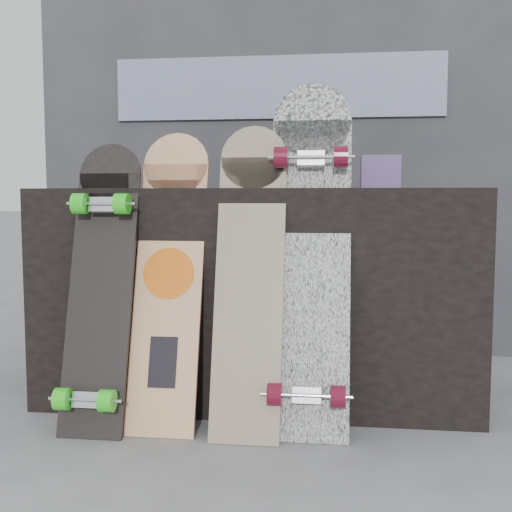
# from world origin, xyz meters

# --- Properties ---
(ground) EXTENTS (60.00, 60.00, 0.00)m
(ground) POSITION_xyz_m (0.00, 0.00, 0.00)
(ground) COLOR slate
(ground) RESTS_ON ground
(vendor_table) EXTENTS (1.60, 0.60, 0.80)m
(vendor_table) POSITION_xyz_m (0.00, 0.50, 0.40)
(vendor_table) COLOR black
(vendor_table) RESTS_ON ground
(booth) EXTENTS (2.40, 0.22, 2.20)m
(booth) POSITION_xyz_m (0.00, 1.35, 1.10)
(booth) COLOR #353439
(booth) RESTS_ON ground
(merch_box_purple) EXTENTS (0.18, 0.12, 0.10)m
(merch_box_purple) POSITION_xyz_m (-0.33, 0.51, 0.85)
(merch_box_purple) COLOR navy
(merch_box_purple) RESTS_ON vendor_table
(merch_box_small) EXTENTS (0.14, 0.14, 0.12)m
(merch_box_small) POSITION_xyz_m (0.45, 0.50, 0.86)
(merch_box_small) COLOR navy
(merch_box_small) RESTS_ON vendor_table
(merch_box_flat) EXTENTS (0.22, 0.10, 0.06)m
(merch_box_flat) POSITION_xyz_m (0.22, 0.62, 0.83)
(merch_box_flat) COLOR #D1B78C
(merch_box_flat) RESTS_ON vendor_table
(longboard_geisha) EXTENTS (0.23, 0.31, 1.00)m
(longboard_geisha) POSITION_xyz_m (-0.26, 0.18, 0.53)
(longboard_geisha) COLOR #C4B784
(longboard_geisha) RESTS_ON ground
(longboard_celtic) EXTENTS (0.22, 0.30, 1.01)m
(longboard_celtic) POSITION_xyz_m (0.02, 0.15, 0.54)
(longboard_celtic) COLOR beige
(longboard_celtic) RESTS_ON ground
(longboard_cascadia) EXTENTS (0.27, 0.37, 1.16)m
(longboard_cascadia) POSITION_xyz_m (0.21, 0.19, 0.60)
(longboard_cascadia) COLOR white
(longboard_cascadia) RESTS_ON ground
(skateboard_dark) EXTENTS (0.22, 0.34, 0.96)m
(skateboard_dark) POSITION_xyz_m (-0.48, 0.11, 0.49)
(skateboard_dark) COLOR black
(skateboard_dark) RESTS_ON ground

